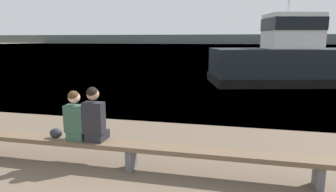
{
  "coord_description": "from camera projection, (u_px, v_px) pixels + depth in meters",
  "views": [
    {
      "loc": [
        2.2,
        -1.84,
        2.39
      ],
      "look_at": [
        0.36,
        6.13,
        0.84
      ],
      "focal_mm": 32.0,
      "sensor_mm": 36.0,
      "label": 1
    }
  ],
  "objects": [
    {
      "name": "bench_main",
      "position": [
        131.0,
        148.0,
        5.54
      ],
      "size": [
        7.04,
        0.4,
        0.49
      ],
      "color": "brown",
      "rests_on": "ground"
    },
    {
      "name": "tugboat_red",
      "position": [
        284.0,
        62.0,
        16.23
      ],
      "size": [
        8.34,
        5.53,
        7.21
      ],
      "rotation": [
        0.0,
        0.0,
        1.82
      ],
      "color": "black",
      "rests_on": "water_surface"
    },
    {
      "name": "water_surface",
      "position": [
        233.0,
        45.0,
        123.63
      ],
      "size": [
        240.0,
        240.0,
        0.0
      ],
      "primitive_type": "plane",
      "color": "#386084",
      "rests_on": "ground"
    },
    {
      "name": "person_left",
      "position": [
        76.0,
        118.0,
        5.69
      ],
      "size": [
        0.38,
        0.44,
        0.97
      ],
      "color": "#2D4C3D",
      "rests_on": "bench_main"
    },
    {
      "name": "far_shoreline",
      "position": [
        234.0,
        39.0,
        171.88
      ],
      "size": [
        600.0,
        12.0,
        5.02
      ],
      "primitive_type": "cube",
      "color": "#4C4C42",
      "rests_on": "ground"
    },
    {
      "name": "person_right",
      "position": [
        94.0,
        117.0,
        5.6
      ],
      "size": [
        0.38,
        0.44,
        1.05
      ],
      "color": "black",
      "rests_on": "bench_main"
    },
    {
      "name": "shopping_bag",
      "position": [
        56.0,
        133.0,
        5.87
      ],
      "size": [
        0.25,
        0.18,
        0.19
      ],
      "color": "#232328",
      "rests_on": "bench_main"
    }
  ]
}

